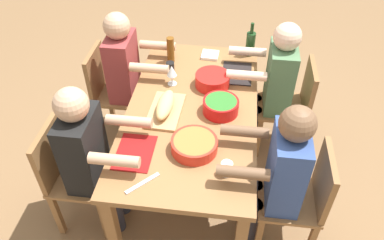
{
  "coord_description": "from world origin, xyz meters",
  "views": [
    {
      "loc": [
        -2.07,
        -0.27,
        2.48
      ],
      "look_at": [
        0.0,
        0.0,
        0.63
      ],
      "focal_mm": 35.6,
      "sensor_mm": 36.0,
      "label": 1
    }
  ],
  "objects_px": {
    "cutting_board": "(166,111)",
    "chair_near_right": "(293,103)",
    "dining_table": "(192,117)",
    "diner_near_right": "(274,81)",
    "cup_far_right": "(170,67)",
    "wine_glass": "(172,71)",
    "napkin_stack": "(210,55)",
    "chair_far_left": "(70,172)",
    "serving_bowl_fruit": "(194,144)",
    "diner_far_left": "(90,153)",
    "bread_loaf": "(165,105)",
    "wine_bottle": "(250,43)",
    "chair_far_right": "(110,89)",
    "serving_bowl_pasta": "(212,79)",
    "diner_far_right": "(128,70)",
    "cup_near_left": "(227,169)",
    "chair_near_left": "(302,196)",
    "beer_bottle": "(171,50)",
    "serving_bowl_greens": "(221,106)",
    "diner_near_left": "(279,171)"
  },
  "relations": [
    {
      "from": "serving_bowl_fruit",
      "to": "wine_glass",
      "type": "xyz_separation_m",
      "value": [
        0.67,
        0.25,
        0.07
      ]
    },
    {
      "from": "chair_far_right",
      "to": "serving_bowl_pasta",
      "type": "xyz_separation_m",
      "value": [
        -0.18,
        -0.9,
        0.31
      ]
    },
    {
      "from": "chair_near_left",
      "to": "diner_near_right",
      "type": "distance_m",
      "value": 0.99
    },
    {
      "from": "chair_far_left",
      "to": "serving_bowl_fruit",
      "type": "relative_size",
      "value": 2.89
    },
    {
      "from": "chair_far_right",
      "to": "diner_far_right",
      "type": "height_order",
      "value": "diner_far_right"
    },
    {
      "from": "diner_far_left",
      "to": "serving_bowl_pasta",
      "type": "relative_size",
      "value": 4.59
    },
    {
      "from": "diner_far_left",
      "to": "chair_near_right",
      "type": "bearing_deg",
      "value": -55.37
    },
    {
      "from": "diner_near_right",
      "to": "napkin_stack",
      "type": "xyz_separation_m",
      "value": [
        0.23,
        0.54,
        0.05
      ]
    },
    {
      "from": "chair_near_right",
      "to": "beer_bottle",
      "type": "relative_size",
      "value": 3.86
    },
    {
      "from": "diner_near_right",
      "to": "diner_far_right",
      "type": "distance_m",
      "value": 1.2
    },
    {
      "from": "chair_far_right",
      "to": "cup_near_left",
      "type": "distance_m",
      "value": 1.52
    },
    {
      "from": "chair_near_left",
      "to": "bread_loaf",
      "type": "height_order",
      "value": "same"
    },
    {
      "from": "diner_far_right",
      "to": "cutting_board",
      "type": "bearing_deg",
      "value": -142.17
    },
    {
      "from": "cup_far_right",
      "to": "chair_near_right",
      "type": "bearing_deg",
      "value": -88.52
    },
    {
      "from": "beer_bottle",
      "to": "cup_far_right",
      "type": "distance_m",
      "value": 0.15
    },
    {
      "from": "serving_bowl_pasta",
      "to": "cup_far_right",
      "type": "distance_m",
      "value": 0.39
    },
    {
      "from": "bread_loaf",
      "to": "wine_bottle",
      "type": "xyz_separation_m",
      "value": [
        0.84,
        -0.57,
        0.04
      ]
    },
    {
      "from": "chair_near_right",
      "to": "bread_loaf",
      "type": "height_order",
      "value": "same"
    },
    {
      "from": "diner_far_left",
      "to": "bread_loaf",
      "type": "relative_size",
      "value": 3.75
    },
    {
      "from": "chair_near_right",
      "to": "diner_far_left",
      "type": "height_order",
      "value": "diner_far_left"
    },
    {
      "from": "chair_far_right",
      "to": "cup_far_right",
      "type": "xyz_separation_m",
      "value": [
        -0.03,
        -0.55,
        0.3
      ]
    },
    {
      "from": "cutting_board",
      "to": "cup_far_right",
      "type": "distance_m",
      "value": 0.52
    },
    {
      "from": "dining_table",
      "to": "chair_near_right",
      "type": "bearing_deg",
      "value": -58.64
    },
    {
      "from": "diner_near_right",
      "to": "serving_bowl_pasta",
      "type": "distance_m",
      "value": 0.52
    },
    {
      "from": "chair_near_left",
      "to": "chair_near_right",
      "type": "xyz_separation_m",
      "value": [
        0.95,
        0.0,
        0.0
      ]
    },
    {
      "from": "diner_near_left",
      "to": "serving_bowl_fruit",
      "type": "xyz_separation_m",
      "value": [
        0.08,
        0.53,
        0.09
      ]
    },
    {
      "from": "chair_near_left",
      "to": "chair_near_right",
      "type": "relative_size",
      "value": 1.0
    },
    {
      "from": "diner_far_right",
      "to": "bread_loaf",
      "type": "relative_size",
      "value": 3.75
    },
    {
      "from": "dining_table",
      "to": "cup_far_right",
      "type": "xyz_separation_m",
      "value": [
        0.45,
        0.23,
        0.12
      ]
    },
    {
      "from": "cutting_board",
      "to": "chair_near_right",
      "type": "bearing_deg",
      "value": -60.74
    },
    {
      "from": "dining_table",
      "to": "diner_far_right",
      "type": "relative_size",
      "value": 1.44
    },
    {
      "from": "bread_loaf",
      "to": "cup_far_right",
      "type": "distance_m",
      "value": 0.52
    },
    {
      "from": "serving_bowl_pasta",
      "to": "napkin_stack",
      "type": "bearing_deg",
      "value": 7.68
    },
    {
      "from": "diner_near_right",
      "to": "dining_table",
      "type": "bearing_deg",
      "value": 128.54
    },
    {
      "from": "diner_far_left",
      "to": "serving_bowl_greens",
      "type": "relative_size",
      "value": 4.78
    },
    {
      "from": "diner_far_right",
      "to": "cup_near_left",
      "type": "height_order",
      "value": "diner_far_right"
    },
    {
      "from": "dining_table",
      "to": "wine_glass",
      "type": "relative_size",
      "value": 10.44
    },
    {
      "from": "diner_near_right",
      "to": "wine_bottle",
      "type": "height_order",
      "value": "diner_near_right"
    },
    {
      "from": "serving_bowl_greens",
      "to": "dining_table",
      "type": "bearing_deg",
      "value": 86.69
    },
    {
      "from": "cutting_board",
      "to": "cup_far_right",
      "type": "height_order",
      "value": "cup_far_right"
    },
    {
      "from": "diner_near_left",
      "to": "serving_bowl_pasta",
      "type": "distance_m",
      "value": 0.91
    },
    {
      "from": "chair_near_right",
      "to": "serving_bowl_greens",
      "type": "distance_m",
      "value": 0.82
    },
    {
      "from": "dining_table",
      "to": "diner_near_right",
      "type": "height_order",
      "value": "diner_near_right"
    },
    {
      "from": "diner_far_right",
      "to": "cup_near_left",
      "type": "bearing_deg",
      "value": -140.1
    },
    {
      "from": "serving_bowl_pasta",
      "to": "cup_far_right",
      "type": "xyz_separation_m",
      "value": [
        0.16,
        0.35,
        -0.02
      ]
    },
    {
      "from": "diner_far_left",
      "to": "serving_bowl_pasta",
      "type": "distance_m",
      "value": 1.06
    },
    {
      "from": "chair_far_right",
      "to": "cup_near_left",
      "type": "bearing_deg",
      "value": -134.69
    },
    {
      "from": "diner_far_left",
      "to": "beer_bottle",
      "type": "height_order",
      "value": "diner_far_left"
    },
    {
      "from": "diner_near_right",
      "to": "wine_glass",
      "type": "xyz_separation_m",
      "value": [
        -0.2,
        0.79,
        0.16
      ]
    },
    {
      "from": "cup_near_left",
      "to": "cup_far_right",
      "type": "height_order",
      "value": "cup_near_left"
    }
  ]
}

